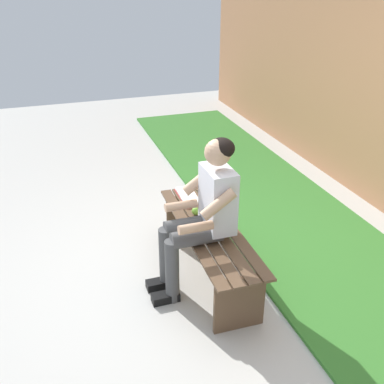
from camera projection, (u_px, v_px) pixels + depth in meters
name	position (u px, v px, depth m)	size (l,w,h in m)	color
ground_plane	(79.00, 241.00, 4.47)	(10.00, 7.00, 0.04)	beige
grass_strip	(320.00, 251.00, 4.25)	(9.00, 1.48, 0.03)	#387A2D
bench_near	(209.00, 240.00, 3.78)	(1.57, 0.46, 0.48)	brown
person_seated	(203.00, 211.00, 3.50)	(0.50, 0.69, 1.28)	silver
apple	(196.00, 211.00, 3.91)	(0.07, 0.07, 0.07)	#72B738
book_open	(189.00, 197.00, 4.20)	(0.42, 0.17, 0.02)	white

